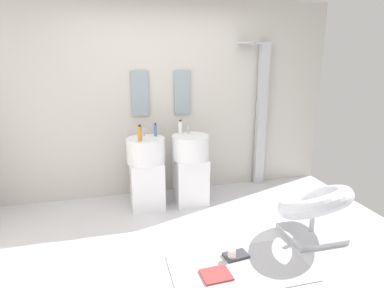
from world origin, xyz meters
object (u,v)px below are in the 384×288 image
Objects in this scene: magazine_charcoal at (236,255)px; soap_bottle_white at (180,127)px; shower_column at (261,112)px; soap_bottle_amber at (140,134)px; pedestal_sink_right at (191,167)px; lounge_chair at (314,206)px; pedestal_sink_left at (147,171)px; magazine_red at (216,275)px; soap_bottle_blue at (155,130)px; coffee_mug at (232,254)px.

soap_bottle_white is (-0.21, 1.44, 0.96)m from magazine_charcoal.
magazine_charcoal is at bearing -121.05° from shower_column.
shower_column is at bearing 16.04° from soap_bottle_amber.
magazine_charcoal is 1.25× the size of soap_bottle_white.
soap_bottle_white is at bearing 24.80° from soap_bottle_amber.
pedestal_sink_right is 0.94× the size of lounge_chair.
pedestal_sink_left is 1.55m from magazine_charcoal.
magazine_red is at bearing -75.12° from pedestal_sink_left.
magazine_red is 1.11× the size of magazine_charcoal.
magazine_red is at bearing -123.99° from shower_column.
soap_bottle_amber is at bearing 106.41° from magazine_red.
shower_column is 1.60m from soap_bottle_blue.
pedestal_sink_right is 0.53m from soap_bottle_white.
magazine_red is (-0.16, -1.53, -0.46)m from pedestal_sink_right.
pedestal_sink_right is 4.39× the size of magazine_charcoal.
shower_column is 1.85m from soap_bottle_amber.
soap_bottle_amber is (-0.70, 1.22, 0.93)m from coffee_mug.
soap_bottle_amber is 0.59m from soap_bottle_white.
magazine_red is 0.29m from coffee_mug.
coffee_mug is (0.06, -1.34, -0.42)m from pedestal_sink_right.
pedestal_sink_left is 0.94× the size of lounge_chair.
pedestal_sink_right reaches higher than magazine_charcoal.
soap_bottle_white reaches higher than pedestal_sink_right.
soap_bottle_white is at bearing 91.55° from magazine_charcoal.
soap_bottle_white is (-1.24, -0.26, -0.10)m from shower_column.
pedestal_sink_right is 3.95× the size of magazine_red.
pedestal_sink_right is 5.49× the size of soap_bottle_white.
soap_bottle_amber is at bearing 148.24° from lounge_chair.
coffee_mug is (-0.06, -0.03, 0.04)m from magazine_charcoal.
pedestal_sink_left is at bearing 144.16° from lounge_chair.
coffee_mug is (0.21, 0.19, 0.04)m from magazine_red.
coffee_mug is at bearing -83.89° from soap_bottle_white.
pedestal_sink_left is 5.13× the size of soap_bottle_amber.
soap_bottle_blue is at bearing -168.75° from shower_column.
pedestal_sink_left is 1.00× the size of pedestal_sink_right.
soap_bottle_amber is 1.16× the size of soap_bottle_blue.
magazine_charcoal is 1.77m from soap_bottle_blue.
soap_bottle_amber is (-1.78, -0.51, -0.09)m from shower_column.
soap_bottle_white reaches higher than coffee_mug.
pedestal_sink_left is 1.85m from shower_column.
soap_bottle_amber is 0.29m from soap_bottle_blue.
pedestal_sink_left and pedestal_sink_right have the same top height.
pedestal_sink_left is at bearing 110.42° from magazine_charcoal.
soap_bottle_blue reaches higher than lounge_chair.
soap_bottle_blue is (-0.33, -0.05, -0.01)m from soap_bottle_white.
magazine_red is at bearing -95.92° from pedestal_sink_right.
soap_bottle_white is 1.09× the size of soap_bottle_blue.
magazine_red is at bearing -71.20° from soap_bottle_amber.
shower_column reaches higher than soap_bottle_amber.
shower_column is 9.01× the size of magazine_charcoal.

